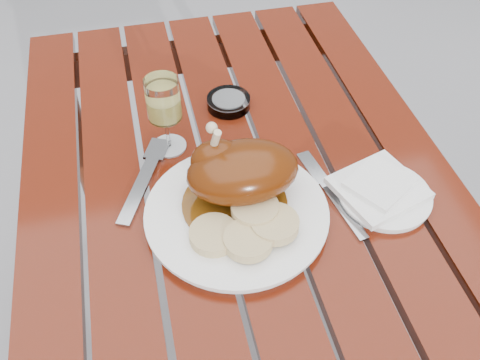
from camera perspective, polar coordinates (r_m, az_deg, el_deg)
The scene contains 11 objects.
ground at distance 1.62m, azimuth 0.05°, elevation -18.61°, with size 60.00×60.00×0.00m, color slate.
table at distance 1.29m, azimuth 0.06°, elevation -11.58°, with size 0.80×1.20×0.75m, color maroon.
dinner_plate at distance 0.93m, azimuth -0.36°, elevation -3.67°, with size 0.32×0.32×0.02m, color white.
roast_duck at distance 0.91m, azimuth -0.15°, elevation 0.93°, with size 0.21×0.18×0.14m.
bread_dumplings at distance 0.88m, azimuth 0.85°, elevation -4.99°, with size 0.18×0.14×0.03m.
wine_glass at distance 1.02m, azimuth -7.98°, elevation 6.83°, with size 0.07×0.07×0.16m, color #D6CB61.
side_plate at distance 0.99m, azimuth 15.15°, elevation -1.64°, with size 0.17×0.17×0.01m, color white.
napkin at distance 0.99m, azimuth 14.54°, elevation -0.82°, with size 0.14×0.13×0.01m, color white.
ashtray at distance 1.15m, azimuth -1.23°, elevation 8.30°, with size 0.09×0.09×0.02m, color #B2B7BC.
fork at distance 1.00m, azimuth -10.41°, elevation -0.33°, with size 0.03×0.20×0.01m, color gray.
knife at distance 0.97m, azimuth 10.19°, elevation -2.09°, with size 0.02×0.19×0.01m, color gray.
Camera 1 is at (-0.16, -0.67, 1.47)m, focal length 40.00 mm.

